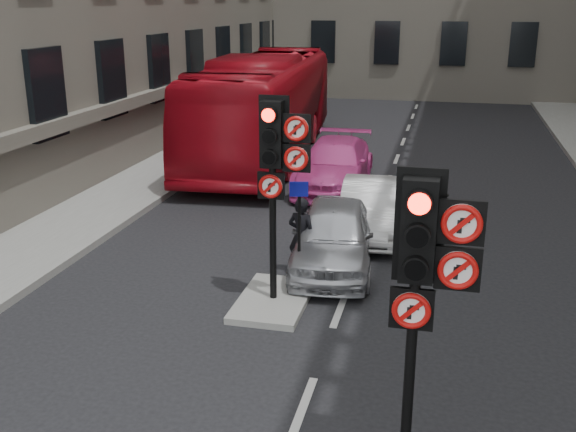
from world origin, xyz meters
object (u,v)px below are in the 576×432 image
at_px(signal_near, 425,264).
at_px(motorcyclist, 302,236).
at_px(signal_far, 277,156).
at_px(car_silver, 334,235).
at_px(car_white, 370,208).
at_px(bus_red, 265,106).
at_px(motorcycle, 445,218).
at_px(info_sign, 299,218).
at_px(car_pink, 334,165).

relative_size(signal_near, motorcyclist, 2.27).
relative_size(signal_far, motorcyclist, 2.27).
xyz_separation_m(car_silver, car_white, (0.46, 2.23, -0.06)).
bearing_deg(car_white, bus_red, 118.69).
bearing_deg(signal_near, bus_red, 111.12).
bearing_deg(motorcycle, signal_far, -123.98).
distance_m(motorcycle, motorcyclist, 3.94).
bearing_deg(motorcycle, motorcyclist, -134.25).
xyz_separation_m(motorcycle, info_sign, (-2.60, -3.56, 0.91)).
relative_size(signal_near, car_silver, 0.91).
bearing_deg(car_silver, motorcyclist, -139.67).
relative_size(car_silver, car_pink, 0.84).
xyz_separation_m(signal_near, motorcycle, (0.21, 8.30, -2.11)).
distance_m(motorcycle, info_sign, 4.50).
xyz_separation_m(signal_near, info_sign, (-2.39, 4.74, -1.19)).
relative_size(car_white, bus_red, 0.30).
distance_m(car_white, car_pink, 4.00).
xyz_separation_m(signal_near, motorcyclist, (-2.49, 5.45, -1.79)).
xyz_separation_m(signal_far, car_silver, (0.66, 2.01, -2.04)).
distance_m(car_silver, info_sign, 1.52).
distance_m(signal_far, motorcyclist, 2.40).
relative_size(car_pink, bus_red, 0.38).
relative_size(signal_near, bus_red, 0.29).
bearing_deg(car_white, signal_near, -82.91).
distance_m(signal_near, motorcycle, 8.56).
bearing_deg(motorcycle, bus_red, 129.99).
distance_m(signal_near, info_sign, 5.44).
bearing_deg(car_white, car_silver, -104.78).
bearing_deg(car_white, motorcycle, -1.08).
height_order(bus_red, info_sign, bus_red).
bearing_deg(car_silver, car_pink, 94.19).
height_order(motorcycle, motorcyclist, motorcyclist).
distance_m(car_silver, motorcycle, 3.15).
height_order(motorcycle, info_sign, info_sign).
relative_size(signal_near, car_white, 0.97).
bearing_deg(car_pink, car_silver, -81.23).
xyz_separation_m(car_pink, info_sign, (0.56, -7.21, 0.71)).
relative_size(signal_far, car_pink, 0.77).
bearing_deg(bus_red, car_white, -61.96).
xyz_separation_m(signal_far, bus_red, (-3.39, 11.49, -0.98)).
height_order(signal_near, info_sign, signal_near).
distance_m(signal_far, car_silver, 2.93).
bearing_deg(signal_near, motorcyclist, 114.56).
relative_size(signal_near, motorcycle, 2.25).
relative_size(signal_far, car_silver, 0.91).
relative_size(car_silver, motorcycle, 2.47).
bearing_deg(car_white, car_pink, 108.41).
height_order(signal_near, car_white, signal_near).
height_order(car_silver, info_sign, info_sign).
relative_size(motorcycle, info_sign, 0.81).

